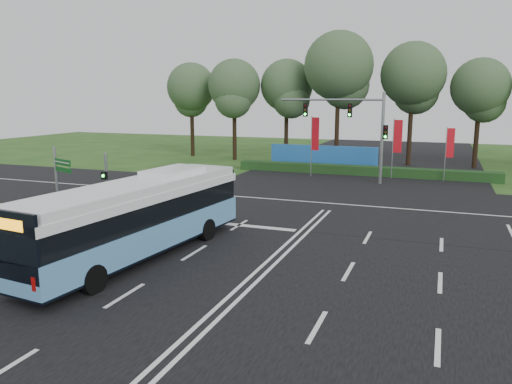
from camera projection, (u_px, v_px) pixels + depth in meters
ground at (267, 263)px, 20.20m from camera, size 120.00×120.00×0.00m
road_main at (267, 262)px, 20.20m from camera, size 20.00×120.00×0.04m
road_cross at (331, 204)px, 31.23m from camera, size 120.00×14.00×0.05m
kerb_strip at (17, 255)px, 20.93m from camera, size 0.25×18.00×0.12m
city_bus at (138, 217)px, 20.50m from camera, size 3.73×12.20×3.45m
pedestrian_signal at (106, 185)px, 26.40m from camera, size 0.32×0.43×3.71m
street_sign at (59, 178)px, 24.88m from camera, size 1.53×0.68×4.19m
banner_flag_left at (314, 138)px, 41.24m from camera, size 0.72×0.28×5.08m
banner_flag_mid at (396, 140)px, 40.16m from camera, size 0.73×0.08×4.92m
banner_flag_right at (449, 146)px, 39.11m from camera, size 0.63×0.16×4.31m
traffic_light_gantry at (359, 123)px, 38.10m from camera, size 8.41×0.28×7.00m
hedge at (362, 171)px, 42.65m from camera, size 22.00×1.20×0.80m
blue_hoarding at (323, 157)px, 46.20m from camera, size 10.00×0.30×2.20m
eucalyptus_row at (439, 74)px, 45.47m from camera, size 53.21×9.37×12.93m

